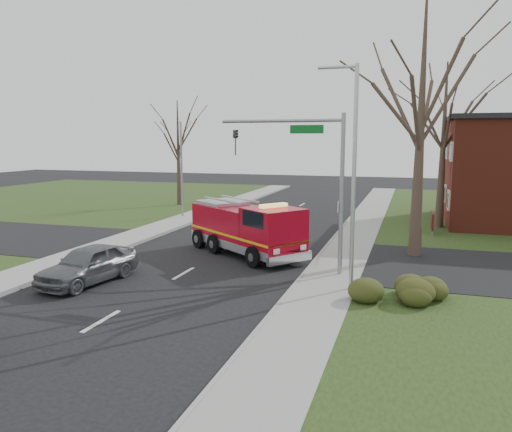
% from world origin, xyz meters
% --- Properties ---
extents(ground, '(120.00, 120.00, 0.00)m').
position_xyz_m(ground, '(0.00, 0.00, 0.00)').
color(ground, black).
rests_on(ground, ground).
extents(sidewalk_right, '(2.40, 80.00, 0.15)m').
position_xyz_m(sidewalk_right, '(6.20, 0.00, 0.07)').
color(sidewalk_right, gray).
rests_on(sidewalk_right, ground).
extents(sidewalk_left, '(2.40, 80.00, 0.15)m').
position_xyz_m(sidewalk_left, '(-6.20, 0.00, 0.07)').
color(sidewalk_left, gray).
rests_on(sidewalk_left, ground).
extents(health_center_sign, '(0.12, 2.00, 1.40)m').
position_xyz_m(health_center_sign, '(10.50, 12.50, 0.88)').
color(health_center_sign, '#4B1112').
rests_on(health_center_sign, ground).
extents(hedge_corner, '(2.80, 2.00, 0.90)m').
position_xyz_m(hedge_corner, '(9.00, -1.00, 0.58)').
color(hedge_corner, '#313814').
rests_on(hedge_corner, lawn_right).
extents(bare_tree_near, '(6.00, 6.00, 12.00)m').
position_xyz_m(bare_tree_near, '(9.50, 6.00, 7.41)').
color(bare_tree_near, '#3C2D23').
rests_on(bare_tree_near, ground).
extents(bare_tree_far, '(5.25, 5.25, 10.50)m').
position_xyz_m(bare_tree_far, '(11.00, 15.00, 6.49)').
color(bare_tree_far, '#3C2D23').
rests_on(bare_tree_far, ground).
extents(bare_tree_left, '(4.50, 4.50, 9.00)m').
position_xyz_m(bare_tree_left, '(-10.00, 20.00, 5.56)').
color(bare_tree_left, '#3C2D23').
rests_on(bare_tree_left, ground).
extents(traffic_signal_mast, '(5.29, 0.18, 6.80)m').
position_xyz_m(traffic_signal_mast, '(5.21, 1.50, 4.71)').
color(traffic_signal_mast, gray).
rests_on(traffic_signal_mast, ground).
extents(streetlight_pole, '(1.48, 0.16, 8.40)m').
position_xyz_m(streetlight_pole, '(7.14, -0.50, 4.55)').
color(streetlight_pole, '#B7BABF').
rests_on(streetlight_pole, ground).
extents(utility_pole_far, '(0.14, 0.14, 7.00)m').
position_xyz_m(utility_pole_far, '(-6.80, 14.00, 3.50)').
color(utility_pole_far, gray).
rests_on(utility_pole_far, ground).
extents(fire_engine, '(7.00, 6.12, 2.82)m').
position_xyz_m(fire_engine, '(1.47, 4.21, 1.27)').
color(fire_engine, '#A20719').
rests_on(fire_engine, ground).
extents(parked_car_maroon, '(2.48, 4.72, 1.53)m').
position_xyz_m(parked_car_maroon, '(-3.06, -2.40, 0.77)').
color(parked_car_maroon, '#585A60').
rests_on(parked_car_maroon, ground).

